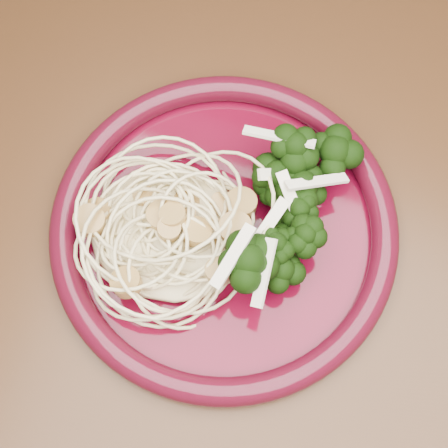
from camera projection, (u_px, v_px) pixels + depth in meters
dining_table at (258, 255)px, 0.65m from camera, size 1.20×0.80×0.75m
dinner_plate at (224, 228)px, 0.54m from camera, size 0.40×0.40×0.03m
spaghetti_pile at (169, 228)px, 0.53m from camera, size 0.18×0.17×0.03m
scallop_cluster at (165, 211)px, 0.50m from camera, size 0.18×0.18×0.04m
broccoli_pile at (292, 213)px, 0.53m from camera, size 0.15×0.17×0.05m
onion_garnish at (296, 198)px, 0.50m from camera, size 0.10×0.11×0.05m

